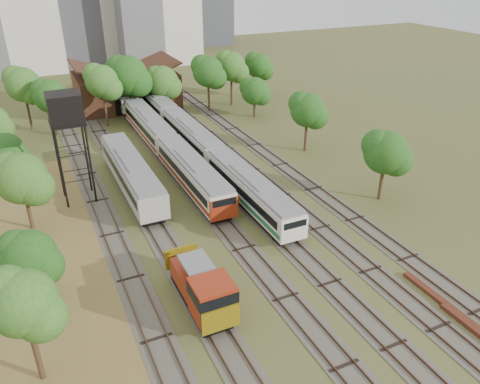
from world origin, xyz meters
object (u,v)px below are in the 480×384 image
railcar_green_set (191,136)px  shunter_locomotive (204,291)px  water_tower (65,111)px  railcar_red_set (168,147)px

railcar_green_set → shunter_locomotive: shunter_locomotive is taller
railcar_green_set → water_tower: bearing=-151.8°
railcar_green_set → shunter_locomotive: bearing=-108.4°
water_tower → railcar_green_set: bearing=28.2°
water_tower → railcar_red_set: bearing=25.9°
railcar_red_set → shunter_locomotive: bearing=-102.4°
railcar_red_set → water_tower: (-11.55, -5.60, 7.69)m
railcar_green_set → water_tower: (-15.55, -8.35, 7.79)m
shunter_locomotive → water_tower: bearing=104.3°
water_tower → shunter_locomotive: bearing=-75.7°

